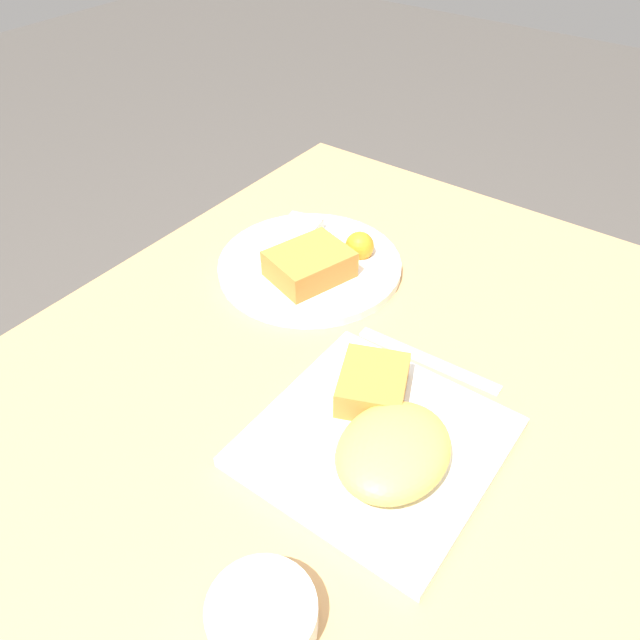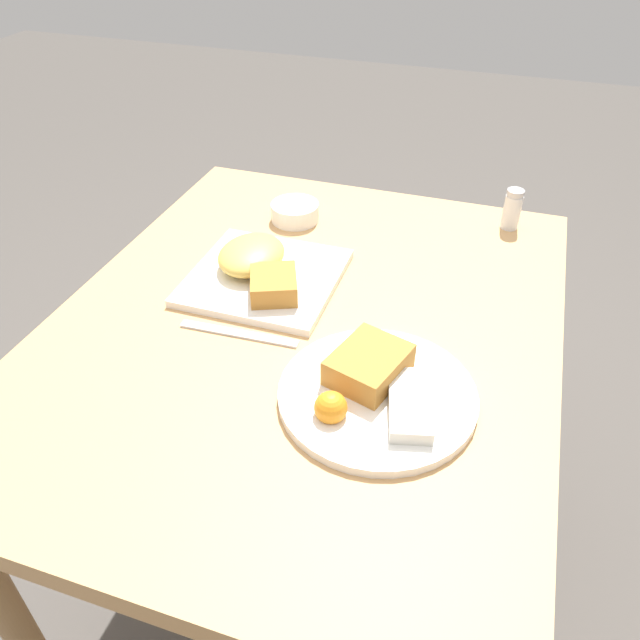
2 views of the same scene
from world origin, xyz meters
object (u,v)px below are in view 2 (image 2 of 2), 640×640
at_px(sauce_ramekin, 295,212).
at_px(salt_shaker, 512,212).
at_px(plate_square_near, 261,270).
at_px(butter_knife, 239,334).
at_px(plate_oval_far, 376,389).

relative_size(sauce_ramekin, salt_shaker, 1.19).
height_order(plate_square_near, salt_shaker, salt_shaker).
xyz_separation_m(plate_square_near, butter_knife, (0.15, 0.03, -0.02)).
bearing_deg(salt_shaker, sauce_ramekin, -75.80).
distance_m(plate_square_near, butter_knife, 0.16).
bearing_deg(sauce_ramekin, plate_oval_far, 32.24).
relative_size(plate_oval_far, butter_knife, 1.41).
bearing_deg(salt_shaker, plate_oval_far, -13.87).
distance_m(plate_square_near, salt_shaker, 0.51).
distance_m(plate_oval_far, salt_shaker, 0.56).
height_order(plate_square_near, sauce_ramekin, plate_square_near).
xyz_separation_m(plate_square_near, salt_shaker, (-0.33, 0.39, 0.01)).
height_order(salt_shaker, butter_knife, salt_shaker).
bearing_deg(plate_oval_far, plate_square_near, -130.18).
height_order(plate_oval_far, sauce_ramekin, plate_oval_far).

